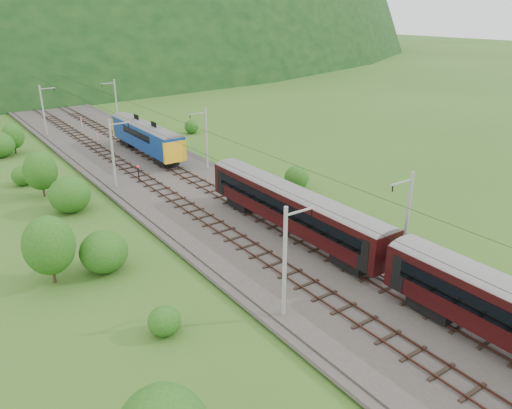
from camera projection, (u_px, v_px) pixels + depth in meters
ground at (347, 290)px, 37.92m from camera, size 600.00×600.00×0.00m
railbed at (269, 241)px, 45.46m from camera, size 14.00×220.00×0.30m
track_left at (248, 246)px, 44.10m from camera, size 2.40×220.00×0.27m
track_right at (290, 233)px, 46.67m from camera, size 2.40×220.00×0.27m
catenary_left at (113, 152)px, 57.30m from camera, size 2.54×192.28×8.00m
catenary_right at (206, 137)px, 63.85m from camera, size 2.54×192.28×8.00m
overhead_wires at (270, 169)px, 42.89m from camera, size 4.83×198.00×0.03m
hazard_post_near at (97, 135)px, 79.27m from camera, size 0.15×0.15×1.43m
hazard_post_far at (81, 122)px, 88.11m from camera, size 0.18×0.18×1.71m
signal at (138, 172)px, 59.92m from camera, size 0.23×0.23×2.09m
vegetation_left at (69, 214)px, 46.12m from camera, size 13.65×142.48×5.97m
vegetation_right at (489, 257)px, 40.17m from camera, size 6.73×96.18×2.95m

